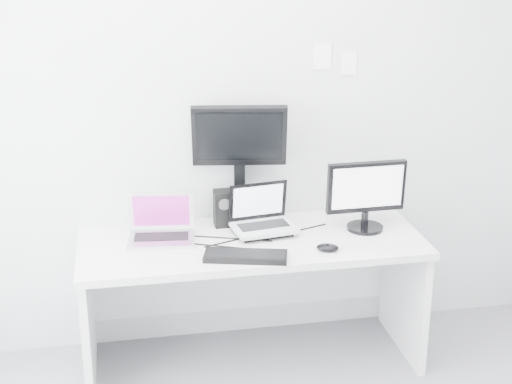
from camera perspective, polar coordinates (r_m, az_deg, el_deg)
back_wall at (r=4.13m, az=-1.22°, el=6.25°), size 3.60×0.00×3.60m
desk at (r=4.15m, az=-0.33°, el=-8.22°), size 1.80×0.70×0.73m
macbook at (r=3.95m, az=-7.17°, el=-1.99°), size 0.37×0.29×0.26m
speaker at (r=4.15m, az=-2.47°, el=-1.22°), size 0.12×0.12×0.20m
dell_laptop at (r=4.01m, az=0.63°, el=-1.40°), size 0.36×0.30×0.27m
rear_monitor at (r=4.12m, az=-1.25°, el=2.25°), size 0.53×0.26×0.69m
samsung_monitor at (r=4.10m, az=8.28°, el=-0.23°), size 0.43×0.21×0.39m
keyboard at (r=3.77m, az=-0.79°, el=-4.83°), size 0.43×0.24×0.03m
mouse at (r=3.87m, az=5.38°, el=-4.16°), size 0.13×0.10×0.04m
wall_note_0 at (r=4.17m, az=4.97°, el=10.08°), size 0.10×0.00×0.14m
wall_note_1 at (r=4.22m, az=6.95°, el=9.57°), size 0.09×0.00×0.13m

